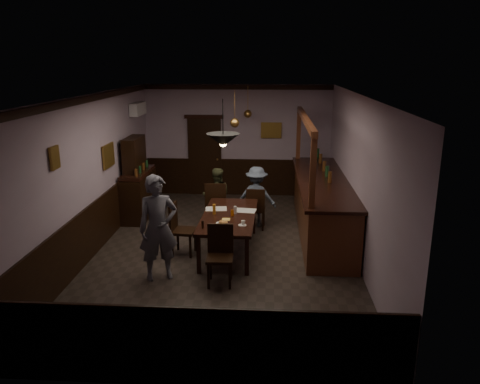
# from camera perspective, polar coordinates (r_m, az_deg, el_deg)

# --- Properties ---
(room) EXTENTS (5.01, 8.01, 3.01)m
(room) POSITION_cam_1_polar(r_m,az_deg,el_deg) (8.80, -2.05, 1.93)
(room) COLOR #2D2621
(room) RESTS_ON ground
(dining_table) EXTENTS (1.05, 2.22, 0.75)m
(dining_table) POSITION_cam_1_polar(r_m,az_deg,el_deg) (8.98, -1.36, -3.18)
(dining_table) COLOR black
(dining_table) RESTS_ON ground
(chair_far_left) EXTENTS (0.51, 0.51, 1.06)m
(chair_far_left) POSITION_cam_1_polar(r_m,az_deg,el_deg) (10.26, -3.01, -1.39)
(chair_far_left) COLOR black
(chair_far_left) RESTS_ON ground
(chair_far_right) EXTENTS (0.43, 0.43, 0.94)m
(chair_far_right) POSITION_cam_1_polar(r_m,az_deg,el_deg) (10.21, 1.93, -1.83)
(chair_far_right) COLOR black
(chair_far_right) RESTS_ON ground
(chair_near) EXTENTS (0.44, 0.44, 1.00)m
(chair_near) POSITION_cam_1_polar(r_m,az_deg,el_deg) (7.81, -2.44, -7.28)
(chair_near) COLOR black
(chair_near) RESTS_ON ground
(chair_side) EXTENTS (0.48, 0.48, 1.00)m
(chair_side) POSITION_cam_1_polar(r_m,az_deg,el_deg) (9.00, -7.41, -4.21)
(chair_side) COLOR black
(chair_side) RESTS_ON ground
(person_standing) EXTENTS (0.78, 0.66, 1.81)m
(person_standing) POSITION_cam_1_polar(r_m,az_deg,el_deg) (7.94, -9.94, -4.35)
(person_standing) COLOR #585864
(person_standing) RESTS_ON ground
(person_seated_left) EXTENTS (0.70, 0.59, 1.31)m
(person_seated_left) POSITION_cam_1_polar(r_m,az_deg,el_deg) (10.51, -2.87, -0.53)
(person_seated_left) COLOR #484D2E
(person_seated_left) RESTS_ON ground
(person_seated_right) EXTENTS (0.95, 0.65, 1.35)m
(person_seated_right) POSITION_cam_1_polar(r_m,az_deg,el_deg) (10.43, 2.03, -0.54)
(person_seated_right) COLOR slate
(person_seated_right) RESTS_ON ground
(newspaper_left) EXTENTS (0.45, 0.35, 0.01)m
(newspaper_left) POSITION_cam_1_polar(r_m,az_deg,el_deg) (9.31, -2.93, -2.06)
(newspaper_left) COLOR silver
(newspaper_left) RESTS_ON dining_table
(newspaper_right) EXTENTS (0.45, 0.35, 0.01)m
(newspaper_right) POSITION_cam_1_polar(r_m,az_deg,el_deg) (9.19, 0.62, -2.28)
(newspaper_right) COLOR silver
(newspaper_right) RESTS_ON dining_table
(napkin) EXTENTS (0.15, 0.15, 0.00)m
(napkin) POSITION_cam_1_polar(r_m,az_deg,el_deg) (8.71, -1.73, -3.35)
(napkin) COLOR #FFD35D
(napkin) RESTS_ON dining_table
(saucer) EXTENTS (0.15, 0.15, 0.01)m
(saucer) POSITION_cam_1_polar(r_m,az_deg,el_deg) (8.39, 0.29, -4.07)
(saucer) COLOR white
(saucer) RESTS_ON dining_table
(coffee_cup) EXTENTS (0.08, 0.08, 0.07)m
(coffee_cup) POSITION_cam_1_polar(r_m,az_deg,el_deg) (8.39, 0.39, -3.74)
(coffee_cup) COLOR white
(coffee_cup) RESTS_ON saucer
(pastry_plate) EXTENTS (0.22, 0.22, 0.01)m
(pastry_plate) POSITION_cam_1_polar(r_m,az_deg,el_deg) (8.48, -2.22, -3.83)
(pastry_plate) COLOR white
(pastry_plate) RESTS_ON dining_table
(pastry_ring_a) EXTENTS (0.13, 0.13, 0.04)m
(pastry_ring_a) POSITION_cam_1_polar(r_m,az_deg,el_deg) (8.47, -2.19, -3.67)
(pastry_ring_a) COLOR #C68C47
(pastry_ring_a) RESTS_ON pastry_plate
(pastry_ring_b) EXTENTS (0.13, 0.13, 0.04)m
(pastry_ring_b) POSITION_cam_1_polar(r_m,az_deg,el_deg) (8.45, -1.92, -3.72)
(pastry_ring_b) COLOR #C68C47
(pastry_ring_b) RESTS_ON pastry_plate
(soda_can) EXTENTS (0.07, 0.07, 0.12)m
(soda_can) POSITION_cam_1_polar(r_m,az_deg,el_deg) (8.87, -0.94, -2.58)
(soda_can) COLOR orange
(soda_can) RESTS_ON dining_table
(beer_glass) EXTENTS (0.06, 0.06, 0.20)m
(beer_glass) POSITION_cam_1_polar(r_m,az_deg,el_deg) (8.97, -3.17, -2.11)
(beer_glass) COLOR #BF721E
(beer_glass) RESTS_ON dining_table
(water_glass) EXTENTS (0.06, 0.06, 0.15)m
(water_glass) POSITION_cam_1_polar(r_m,az_deg,el_deg) (9.00, -0.58, -2.20)
(water_glass) COLOR silver
(water_glass) RESTS_ON dining_table
(pepper_mill) EXTENTS (0.04, 0.04, 0.14)m
(pepper_mill) POSITION_cam_1_polar(r_m,az_deg,el_deg) (8.26, -4.56, -3.97)
(pepper_mill) COLOR black
(pepper_mill) RESTS_ON dining_table
(sideboard) EXTENTS (0.52, 1.45, 1.91)m
(sideboard) POSITION_cam_1_polar(r_m,az_deg,el_deg) (11.21, -12.36, 0.75)
(sideboard) COLOR black
(sideboard) RESTS_ON ground
(bar_counter) EXTENTS (1.04, 4.47, 2.50)m
(bar_counter) POSITION_cam_1_polar(r_m,az_deg,el_deg) (10.15, 9.90, -1.48)
(bar_counter) COLOR #4F2715
(bar_counter) RESTS_ON ground
(door_back) EXTENTS (0.90, 0.06, 2.10)m
(door_back) POSITION_cam_1_polar(r_m,az_deg,el_deg) (12.83, -4.32, 4.26)
(door_back) COLOR black
(door_back) RESTS_ON ground
(ac_unit) EXTENTS (0.20, 0.85, 0.30)m
(ac_unit) POSITION_cam_1_polar(r_m,az_deg,el_deg) (11.91, -12.34, 9.87)
(ac_unit) COLOR white
(ac_unit) RESTS_ON ground
(picture_left_small) EXTENTS (0.04, 0.28, 0.36)m
(picture_left_small) POSITION_cam_1_polar(r_m,az_deg,el_deg) (7.79, -21.67, 3.91)
(picture_left_small) COLOR olive
(picture_left_small) RESTS_ON ground
(picture_left_large) EXTENTS (0.04, 0.62, 0.48)m
(picture_left_large) POSITION_cam_1_polar(r_m,az_deg,el_deg) (10.06, -15.73, 4.28)
(picture_left_large) COLOR olive
(picture_left_large) RESTS_ON ground
(picture_back) EXTENTS (0.55, 0.04, 0.42)m
(picture_back) POSITION_cam_1_polar(r_m,az_deg,el_deg) (12.59, 3.83, 7.52)
(picture_back) COLOR olive
(picture_back) RESTS_ON ground
(pendant_iron) EXTENTS (0.56, 0.56, 0.79)m
(pendant_iron) POSITION_cam_1_polar(r_m,az_deg,el_deg) (7.81, -2.08, 6.34)
(pendant_iron) COLOR black
(pendant_iron) RESTS_ON ground
(pendant_brass_mid) EXTENTS (0.20, 0.20, 0.81)m
(pendant_brass_mid) POSITION_cam_1_polar(r_m,az_deg,el_deg) (10.20, -0.65, 8.43)
(pendant_brass_mid) COLOR #BF8C3F
(pendant_brass_mid) RESTS_ON ground
(pendant_brass_far) EXTENTS (0.20, 0.20, 0.81)m
(pendant_brass_far) POSITION_cam_1_polar(r_m,az_deg,el_deg) (11.93, 0.95, 9.50)
(pendant_brass_far) COLOR #BF8C3F
(pendant_brass_far) RESTS_ON ground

